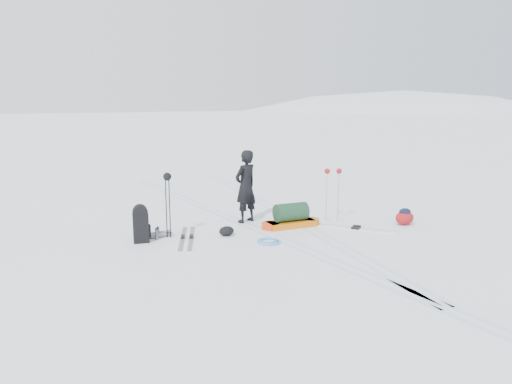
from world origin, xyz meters
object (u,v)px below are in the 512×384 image
at_px(expedition_rucksack, 143,225).
at_px(pulk_sled, 291,218).
at_px(ski_poles_black, 167,185).
at_px(skier, 246,186).

bearing_deg(expedition_rucksack, pulk_sled, 4.14).
relative_size(expedition_rucksack, ski_poles_black, 0.62).
bearing_deg(skier, expedition_rucksack, -8.68).
distance_m(pulk_sled, ski_poles_black, 3.09).
distance_m(pulk_sled, expedition_rucksack, 3.51).
bearing_deg(ski_poles_black, pulk_sled, -11.91).
height_order(pulk_sled, expedition_rucksack, expedition_rucksack).
distance_m(skier, ski_poles_black, 2.21).
bearing_deg(pulk_sled, expedition_rucksack, 176.96).
relative_size(skier, ski_poles_black, 1.24).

